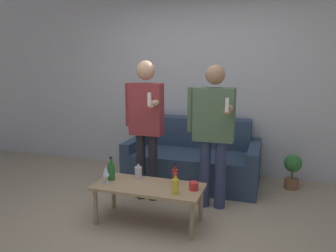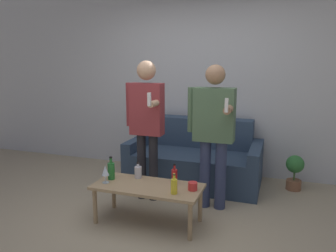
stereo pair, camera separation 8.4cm
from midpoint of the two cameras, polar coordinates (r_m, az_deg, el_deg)
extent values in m
plane|color=tan|center=(3.39, -2.32, -17.81)|extent=(16.00, 16.00, 0.00)
cube|color=silver|center=(4.89, 6.23, 7.62)|extent=(8.00, 0.06, 2.70)
cube|color=#334760|center=(4.43, 4.70, -7.65)|extent=(1.48, 0.67, 0.44)
cube|color=#334760|center=(4.81, 6.14, -3.59)|extent=(1.48, 0.26, 0.85)
cube|color=#334760|center=(4.78, -4.39, -5.34)|extent=(0.14, 0.94, 0.58)
cube|color=#334760|center=(4.42, 15.48, -7.11)|extent=(0.14, 0.94, 0.58)
cube|color=tan|center=(3.39, -2.84, -10.50)|extent=(1.11, 0.50, 0.03)
cylinder|color=tan|center=(3.52, -11.91, -13.48)|extent=(0.04, 0.04, 0.37)
cylinder|color=tan|center=(3.16, 4.66, -16.24)|extent=(0.04, 0.04, 0.37)
cylinder|color=tan|center=(3.84, -8.82, -11.27)|extent=(0.04, 0.04, 0.37)
cylinder|color=tan|center=(3.51, 6.33, -13.40)|extent=(0.04, 0.04, 0.37)
cylinder|color=yellow|center=(3.16, 1.84, -10.49)|extent=(0.06, 0.06, 0.14)
cylinder|color=yellow|center=(3.12, 1.85, -8.80)|extent=(0.02, 0.02, 0.06)
cylinder|color=black|center=(3.12, 1.85, -8.43)|extent=(0.03, 0.03, 0.01)
cylinder|color=#B21E1E|center=(3.41, 1.84, -8.79)|extent=(0.06, 0.06, 0.15)
cylinder|color=#B21E1E|center=(3.37, 1.85, -7.13)|extent=(0.02, 0.02, 0.06)
cylinder|color=black|center=(3.37, 1.85, -6.76)|extent=(0.03, 0.03, 0.01)
cylinder|color=silver|center=(3.58, -4.55, -8.04)|extent=(0.08, 0.08, 0.13)
cylinder|color=silver|center=(3.55, -4.58, -6.71)|extent=(0.03, 0.03, 0.05)
cylinder|color=black|center=(3.54, -4.58, -6.43)|extent=(0.03, 0.03, 0.01)
cylinder|color=#23752D|center=(3.57, -9.19, -7.77)|extent=(0.07, 0.07, 0.18)
cylinder|color=#23752D|center=(3.53, -9.25, -5.86)|extent=(0.03, 0.03, 0.07)
cylinder|color=black|center=(3.52, -9.27, -5.42)|extent=(0.03, 0.03, 0.01)
cylinder|color=silver|center=(3.50, -10.11, -9.66)|extent=(0.07, 0.07, 0.01)
cylinder|color=silver|center=(3.49, -10.13, -9.03)|extent=(0.01, 0.01, 0.08)
cone|color=silver|center=(3.46, -10.18, -7.63)|extent=(0.08, 0.08, 0.10)
cylinder|color=red|center=(3.26, 5.07, -10.39)|extent=(0.09, 0.09, 0.08)
cylinder|color=#232328|center=(3.99, -4.01, -7.00)|extent=(0.11, 0.11, 0.80)
cylinder|color=#232328|center=(3.94, -1.94, -7.24)|extent=(0.11, 0.11, 0.80)
cube|color=#933338|center=(3.81, -3.09, 2.96)|extent=(0.38, 0.17, 0.60)
sphere|color=tan|center=(3.77, -3.16, 9.65)|extent=(0.22, 0.22, 0.22)
cylinder|color=#933338|center=(3.89, -6.19, 3.75)|extent=(0.07, 0.07, 0.51)
cylinder|color=tan|center=(3.62, -1.63, 3.99)|extent=(0.07, 0.26, 0.07)
cube|color=white|center=(3.46, -2.59, 4.66)|extent=(0.03, 0.03, 0.14)
cylinder|color=navy|center=(3.79, 7.10, -8.22)|extent=(0.12, 0.12, 0.78)
cylinder|color=navy|center=(3.76, 9.76, -8.46)|extent=(0.12, 0.12, 0.78)
cube|color=#4C6B4C|center=(3.61, 8.73, 1.96)|extent=(0.44, 0.19, 0.59)
sphere|color=#9E7556|center=(3.57, 8.93, 8.84)|extent=(0.21, 0.21, 0.21)
cylinder|color=#4C6B4C|center=(3.66, 4.72, 2.86)|extent=(0.08, 0.08, 0.50)
cylinder|color=#9E7556|center=(3.43, 11.26, 2.90)|extent=(0.08, 0.27, 0.08)
cube|color=white|center=(3.26, 10.88, 3.57)|extent=(0.03, 0.03, 0.14)
cylinder|color=#936042|center=(4.65, 21.51, -9.49)|extent=(0.19, 0.19, 0.13)
cylinder|color=#476B38|center=(4.61, 21.62, -7.94)|extent=(0.02, 0.02, 0.14)
sphere|color=#337A38|center=(4.57, 21.75, -6.18)|extent=(0.23, 0.23, 0.23)
camera|label=1|loc=(0.04, -89.33, 0.13)|focal=35.00mm
camera|label=2|loc=(0.04, 90.67, -0.13)|focal=35.00mm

